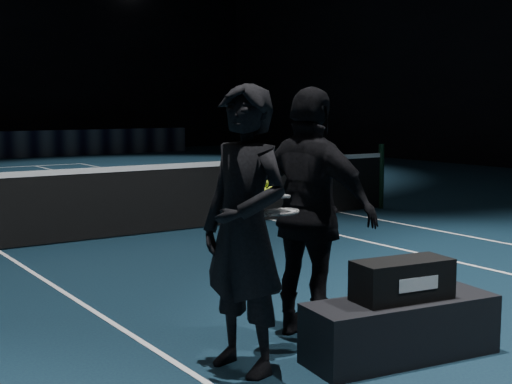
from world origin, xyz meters
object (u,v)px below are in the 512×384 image
player_a (245,230)px  player_bench (401,329)px  tennis_balls (266,189)px  racket_bag (402,280)px  racket_lower (282,212)px  racket_upper (273,196)px  player_b (311,214)px

player_a → player_bench: bearing=54.9°
player_bench → tennis_balls: bearing=154.7°
player_a → racket_bag: bearing=54.9°
player_bench → racket_lower: size_ratio=2.06×
racket_bag → racket_upper: bearing=145.8°
racket_bag → player_bench: bearing=-171.7°
racket_lower → racket_upper: 0.13m
player_a → tennis_balls: size_ratio=15.80×
player_a → racket_upper: bearing=104.2°
racket_lower → tennis_balls: size_ratio=5.67×
racket_bag → racket_lower: bearing=144.0°
racket_lower → racket_upper: (-0.06, 0.02, 0.12)m
player_bench → racket_bag: 0.35m
player_bench → tennis_balls: size_ratio=11.65×
player_b → tennis_balls: size_ratio=15.80×
racket_bag → racket_lower: racket_lower is taller
player_b → racket_lower: (-0.37, -0.14, 0.06)m
player_b → racket_bag: bearing=179.7°
racket_bag → racket_upper: (-0.66, 0.61, 0.57)m
racket_bag → tennis_balls: tennis_balls is taller
player_bench → tennis_balls: tennis_balls is taller
player_a → player_b: (0.79, 0.30, 0.00)m
player_a → player_b: bearing=98.5°
racket_bag → tennis_balls: bearing=154.7°
racket_lower → player_bench: bearing=-65.2°
racket_bag → player_b: bearing=115.7°
racket_lower → tennis_balls: 0.27m
player_a → racket_upper: (0.36, 0.18, 0.18)m
racket_lower → tennis_balls: tennis_balls is taller
player_bench → racket_lower: racket_lower is taller
player_b → racket_upper: size_ratio=2.79×
player_bench → racket_lower: (-0.60, 0.59, 0.80)m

